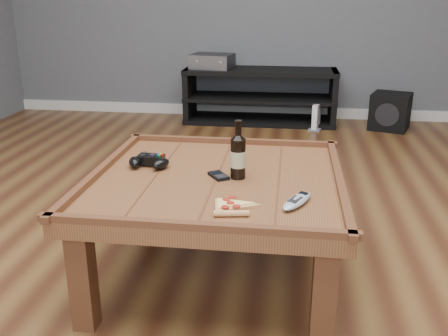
# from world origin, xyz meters

# --- Properties ---
(ground) EXTENTS (6.00, 6.00, 0.00)m
(ground) POSITION_xyz_m (0.00, 0.00, 0.00)
(ground) COLOR #432313
(ground) RESTS_ON ground
(baseboard) EXTENTS (5.00, 0.02, 0.10)m
(baseboard) POSITION_xyz_m (0.00, 2.99, 0.05)
(baseboard) COLOR silver
(baseboard) RESTS_ON ground
(coffee_table) EXTENTS (1.03, 1.03, 0.48)m
(coffee_table) POSITION_xyz_m (0.00, 0.00, 0.39)
(coffee_table) COLOR #5D301A
(coffee_table) RESTS_ON ground
(media_console) EXTENTS (1.40, 0.45, 0.50)m
(media_console) POSITION_xyz_m (0.00, 2.75, 0.25)
(media_console) COLOR black
(media_console) RESTS_ON ground
(beer_bottle) EXTENTS (0.06, 0.06, 0.24)m
(beer_bottle) POSITION_xyz_m (0.09, -0.00, 0.55)
(beer_bottle) COLOR black
(beer_bottle) RESTS_ON coffee_table
(game_controller) EXTENTS (0.20, 0.13, 0.05)m
(game_controller) POSITION_xyz_m (-0.31, 0.08, 0.48)
(game_controller) COLOR black
(game_controller) RESTS_ON coffee_table
(pizza_slice) EXTENTS (0.16, 0.23, 0.02)m
(pizza_slice) POSITION_xyz_m (0.09, -0.31, 0.46)
(pizza_slice) COLOR tan
(pizza_slice) RESTS_ON coffee_table
(smartphone) EXTENTS (0.10, 0.11, 0.01)m
(smartphone) POSITION_xyz_m (0.01, -0.00, 0.46)
(smartphone) COLOR black
(smartphone) RESTS_ON coffee_table
(remote_control) EXTENTS (0.13, 0.19, 0.03)m
(remote_control) POSITION_xyz_m (0.32, -0.24, 0.46)
(remote_control) COLOR #9BA2A8
(remote_control) RESTS_ON coffee_table
(av_receiver) EXTENTS (0.41, 0.36, 0.13)m
(av_receiver) POSITION_xyz_m (-0.45, 2.75, 0.56)
(av_receiver) COLOR black
(av_receiver) RESTS_ON media_console
(subwoofer) EXTENTS (0.41, 0.41, 0.32)m
(subwoofer) POSITION_xyz_m (1.17, 2.65, 0.16)
(subwoofer) COLOR black
(subwoofer) RESTS_ON ground
(game_console) EXTENTS (0.14, 0.20, 0.23)m
(game_console) POSITION_xyz_m (0.52, 2.54, 0.11)
(game_console) COLOR slate
(game_console) RESTS_ON ground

